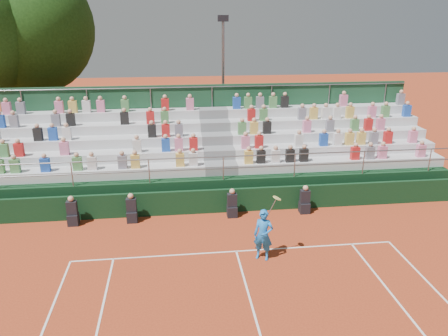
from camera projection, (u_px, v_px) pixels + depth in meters
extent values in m
plane|color=#A63B1B|center=(236.00, 251.00, 14.89)|extent=(90.00, 90.00, 0.00)
cube|color=white|center=(236.00, 251.00, 14.89)|extent=(11.00, 0.06, 0.01)
cube|color=white|center=(253.00, 311.00, 11.89)|extent=(0.06, 6.40, 0.01)
cube|color=black|center=(225.00, 201.00, 17.72)|extent=(20.00, 0.15, 1.00)
cube|color=black|center=(73.00, 219.00, 16.72)|extent=(0.40, 0.40, 0.44)
cube|color=black|center=(72.00, 208.00, 16.57)|extent=(0.38, 0.25, 0.55)
sphere|color=tan|center=(71.00, 199.00, 16.44)|extent=(0.22, 0.22, 0.22)
cube|color=black|center=(132.00, 216.00, 16.98)|extent=(0.40, 0.40, 0.44)
cube|color=black|center=(131.00, 205.00, 16.82)|extent=(0.38, 0.25, 0.55)
sphere|color=tan|center=(131.00, 196.00, 16.69)|extent=(0.22, 0.22, 0.22)
cube|color=black|center=(232.00, 211.00, 17.42)|extent=(0.40, 0.40, 0.44)
cube|color=black|center=(232.00, 200.00, 17.26)|extent=(0.38, 0.25, 0.55)
sphere|color=tan|center=(232.00, 191.00, 17.13)|extent=(0.22, 0.22, 0.22)
cube|color=black|center=(304.00, 208.00, 17.75)|extent=(0.40, 0.40, 0.44)
cube|color=black|center=(305.00, 197.00, 17.60)|extent=(0.38, 0.25, 0.55)
sphere|color=tan|center=(306.00, 188.00, 17.47)|extent=(0.22, 0.22, 0.22)
cube|color=black|center=(217.00, 172.00, 20.59)|extent=(20.00, 5.20, 1.20)
cube|color=silver|center=(93.00, 173.00, 18.15)|extent=(9.30, 0.85, 0.42)
cube|color=silver|center=(340.00, 163.00, 19.36)|extent=(9.30, 0.85, 0.42)
cube|color=slate|center=(221.00, 168.00, 18.75)|extent=(1.40, 0.85, 0.42)
cube|color=silver|center=(96.00, 157.00, 18.81)|extent=(9.30, 0.85, 0.42)
cube|color=silver|center=(334.00, 149.00, 20.01)|extent=(9.30, 0.85, 0.42)
cube|color=slate|center=(219.00, 153.00, 19.41)|extent=(1.40, 0.85, 0.42)
cube|color=silver|center=(98.00, 142.00, 19.46)|extent=(9.30, 0.85, 0.42)
cube|color=silver|center=(329.00, 135.00, 20.67)|extent=(9.30, 0.85, 0.42)
cube|color=slate|center=(217.00, 139.00, 20.07)|extent=(1.40, 0.85, 0.42)
cube|color=silver|center=(99.00, 129.00, 20.12)|extent=(9.30, 0.85, 0.42)
cube|color=silver|center=(323.00, 122.00, 21.33)|extent=(9.30, 0.85, 0.42)
cube|color=slate|center=(215.00, 125.00, 20.72)|extent=(1.40, 0.85, 0.42)
cube|color=silver|center=(101.00, 116.00, 20.78)|extent=(9.30, 0.85, 0.42)
cube|color=silver|center=(319.00, 110.00, 21.98)|extent=(9.30, 0.85, 0.42)
cube|color=slate|center=(213.00, 113.00, 21.38)|extent=(1.40, 0.85, 0.42)
cube|color=#1A462A|center=(212.00, 128.00, 22.17)|extent=(20.00, 0.12, 4.40)
cylinder|color=gray|center=(223.00, 157.00, 17.67)|extent=(20.00, 0.05, 0.05)
cylinder|color=gray|center=(212.00, 87.00, 21.38)|extent=(20.00, 0.05, 0.05)
cube|color=#4C8C4C|center=(15.00, 166.00, 17.51)|extent=(0.36, 0.24, 0.56)
cube|color=#1E4CB2|center=(45.00, 165.00, 17.64)|extent=(0.36, 0.24, 0.56)
cube|color=#4C8C4C|center=(77.00, 164.00, 17.78)|extent=(0.36, 0.24, 0.56)
cube|color=silver|center=(92.00, 163.00, 17.85)|extent=(0.36, 0.24, 0.56)
cube|color=slate|center=(122.00, 162.00, 17.99)|extent=(0.36, 0.24, 0.56)
cube|color=gold|center=(135.00, 161.00, 18.05)|extent=(0.36, 0.24, 0.56)
cube|color=gold|center=(180.00, 160.00, 18.25)|extent=(0.36, 0.24, 0.56)
cube|color=silver|center=(193.00, 159.00, 18.32)|extent=(0.36, 0.24, 0.56)
cube|color=#4C8C4C|center=(4.00, 150.00, 18.09)|extent=(0.36, 0.24, 0.56)
cube|color=red|center=(19.00, 150.00, 18.16)|extent=(0.36, 0.24, 0.56)
cube|color=pink|center=(64.00, 148.00, 18.37)|extent=(0.36, 0.24, 0.56)
cube|color=silver|center=(137.00, 146.00, 18.71)|extent=(0.36, 0.24, 0.56)
cube|color=#1E4CB2|center=(166.00, 145.00, 18.85)|extent=(0.36, 0.24, 0.56)
cube|color=pink|center=(179.00, 144.00, 18.91)|extent=(0.36, 0.24, 0.56)
cube|color=red|center=(194.00, 144.00, 18.98)|extent=(0.36, 0.24, 0.56)
cube|color=black|center=(38.00, 134.00, 18.88)|extent=(0.36, 0.24, 0.56)
cube|color=#1E4CB2|center=(53.00, 134.00, 18.95)|extent=(0.36, 0.24, 0.56)
cube|color=silver|center=(67.00, 133.00, 19.02)|extent=(0.36, 0.24, 0.56)
cube|color=black|center=(152.00, 131.00, 19.43)|extent=(0.36, 0.24, 0.56)
cube|color=red|center=(166.00, 131.00, 19.50)|extent=(0.36, 0.24, 0.56)
cube|color=slate|center=(179.00, 130.00, 19.57)|extent=(0.36, 0.24, 0.56)
cube|color=#1E4CB2|center=(0.00, 121.00, 19.34)|extent=(0.36, 0.24, 0.56)
cube|color=slate|center=(14.00, 121.00, 19.40)|extent=(0.36, 0.24, 0.56)
cube|color=slate|center=(56.00, 120.00, 19.61)|extent=(0.36, 0.24, 0.56)
cube|color=black|center=(71.00, 120.00, 19.68)|extent=(0.36, 0.24, 0.56)
cube|color=black|center=(125.00, 118.00, 19.95)|extent=(0.36, 0.24, 0.56)
cube|color=red|center=(150.00, 118.00, 20.08)|extent=(0.36, 0.24, 0.56)
cube|color=#4C8C4C|center=(165.00, 117.00, 20.16)|extent=(0.36, 0.24, 0.56)
cube|color=pink|center=(7.00, 108.00, 20.00)|extent=(0.36, 0.24, 0.56)
cube|color=slate|center=(21.00, 108.00, 20.07)|extent=(0.36, 0.24, 0.56)
cube|color=pink|center=(59.00, 107.00, 20.26)|extent=(0.36, 0.24, 0.56)
cube|color=gold|center=(73.00, 107.00, 20.33)|extent=(0.36, 0.24, 0.56)
cube|color=silver|center=(86.00, 106.00, 20.40)|extent=(0.36, 0.24, 0.56)
cube|color=pink|center=(101.00, 106.00, 20.48)|extent=(0.36, 0.24, 0.56)
cube|color=#4C8C4C|center=(125.00, 106.00, 20.60)|extent=(0.36, 0.24, 0.56)
cube|color=red|center=(165.00, 105.00, 20.82)|extent=(0.36, 0.24, 0.56)
cube|color=pink|center=(190.00, 104.00, 20.95)|extent=(0.36, 0.24, 0.56)
cube|color=gold|center=(249.00, 157.00, 18.58)|extent=(0.36, 0.24, 0.56)
cube|color=black|center=(261.00, 157.00, 18.64)|extent=(0.36, 0.24, 0.56)
cube|color=silver|center=(275.00, 156.00, 18.71)|extent=(0.36, 0.24, 0.56)
cube|color=black|center=(290.00, 156.00, 18.79)|extent=(0.36, 0.24, 0.56)
cube|color=black|center=(304.00, 155.00, 18.86)|extent=(0.36, 0.24, 0.56)
cube|color=red|center=(355.00, 153.00, 19.12)|extent=(0.36, 0.24, 0.56)
cube|color=slate|center=(370.00, 153.00, 19.19)|extent=(0.36, 0.24, 0.56)
cube|color=pink|center=(382.00, 152.00, 19.26)|extent=(0.36, 0.24, 0.56)
cube|color=pink|center=(421.00, 151.00, 19.46)|extent=(0.36, 0.24, 0.56)
cube|color=pink|center=(245.00, 142.00, 19.24)|extent=(0.36, 0.24, 0.56)
cube|color=red|center=(259.00, 142.00, 19.31)|extent=(0.36, 0.24, 0.56)
cube|color=silver|center=(299.00, 140.00, 19.51)|extent=(0.36, 0.24, 0.56)
cube|color=#1E4CB2|center=(324.00, 140.00, 19.64)|extent=(0.36, 0.24, 0.56)
cube|color=silver|center=(338.00, 139.00, 19.72)|extent=(0.36, 0.24, 0.56)
cube|color=gold|center=(349.00, 139.00, 19.78)|extent=(0.36, 0.24, 0.56)
cube|color=gold|center=(361.00, 138.00, 19.84)|extent=(0.36, 0.24, 0.56)
cube|color=slate|center=(374.00, 138.00, 19.91)|extent=(0.36, 0.24, 0.56)
cube|color=red|center=(388.00, 137.00, 19.99)|extent=(0.36, 0.24, 0.56)
cube|color=pink|center=(413.00, 137.00, 20.12)|extent=(0.36, 0.24, 0.56)
cube|color=#4C8C4C|center=(242.00, 128.00, 19.89)|extent=(0.36, 0.24, 0.56)
cube|color=gold|center=(254.00, 128.00, 19.96)|extent=(0.36, 0.24, 0.56)
cube|color=black|center=(267.00, 128.00, 20.02)|extent=(0.36, 0.24, 0.56)
cube|color=pink|center=(307.00, 126.00, 20.24)|extent=(0.36, 0.24, 0.56)
cube|color=slate|center=(330.00, 126.00, 20.36)|extent=(0.36, 0.24, 0.56)
cube|color=#4C8C4C|center=(354.00, 125.00, 20.50)|extent=(0.36, 0.24, 0.56)
cube|color=red|center=(368.00, 125.00, 20.57)|extent=(0.36, 0.24, 0.56)
cube|color=pink|center=(380.00, 124.00, 20.64)|extent=(0.36, 0.24, 0.56)
cube|color=red|center=(251.00, 115.00, 20.61)|extent=(0.36, 0.24, 0.56)
cube|color=#4C8C4C|center=(263.00, 115.00, 20.68)|extent=(0.36, 0.24, 0.56)
cube|color=slate|center=(302.00, 114.00, 20.89)|extent=(0.36, 0.24, 0.56)
cube|color=gold|center=(314.00, 113.00, 20.96)|extent=(0.36, 0.24, 0.56)
cube|color=silver|center=(325.00, 113.00, 21.02)|extent=(0.36, 0.24, 0.56)
cube|color=silver|center=(337.00, 113.00, 21.09)|extent=(0.36, 0.24, 0.56)
cube|color=gold|center=(350.00, 112.00, 21.16)|extent=(0.36, 0.24, 0.56)
cube|color=pink|center=(372.00, 112.00, 21.29)|extent=(0.36, 0.24, 0.56)
cube|color=#4C8C4C|center=(385.00, 111.00, 21.37)|extent=(0.36, 0.24, 0.56)
cube|color=#1E4CB2|center=(407.00, 111.00, 21.49)|extent=(0.36, 0.24, 0.56)
cube|color=#1E4CB2|center=(237.00, 103.00, 21.21)|extent=(0.36, 0.24, 0.56)
cube|color=#4C8C4C|center=(248.00, 103.00, 21.27)|extent=(0.36, 0.24, 0.56)
cube|color=slate|center=(260.00, 102.00, 21.34)|extent=(0.36, 0.24, 0.56)
cube|color=#4C8C4C|center=(273.00, 102.00, 21.41)|extent=(0.36, 0.24, 0.56)
cube|color=black|center=(285.00, 102.00, 21.48)|extent=(0.36, 0.24, 0.56)
cube|color=pink|center=(343.00, 100.00, 21.82)|extent=(0.36, 0.24, 0.56)
cube|color=slate|center=(400.00, 99.00, 22.16)|extent=(0.36, 0.24, 0.56)
imported|color=blue|center=(263.00, 235.00, 14.19)|extent=(0.75, 0.64, 1.74)
cylinder|color=gray|center=(272.00, 207.00, 13.89)|extent=(0.26, 0.03, 0.51)
cylinder|color=#E5D866|center=(277.00, 198.00, 13.80)|extent=(0.26, 0.28, 0.14)
cylinder|color=#3B2515|center=(39.00, 116.00, 25.49)|extent=(0.50, 0.50, 4.04)
sphere|color=black|center=(27.00, 28.00, 23.85)|extent=(7.27, 7.27, 7.27)
cylinder|color=gray|center=(223.00, 87.00, 25.63)|extent=(0.16, 0.16, 7.27)
cube|color=black|center=(223.00, 18.00, 24.37)|extent=(0.60, 0.25, 0.35)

